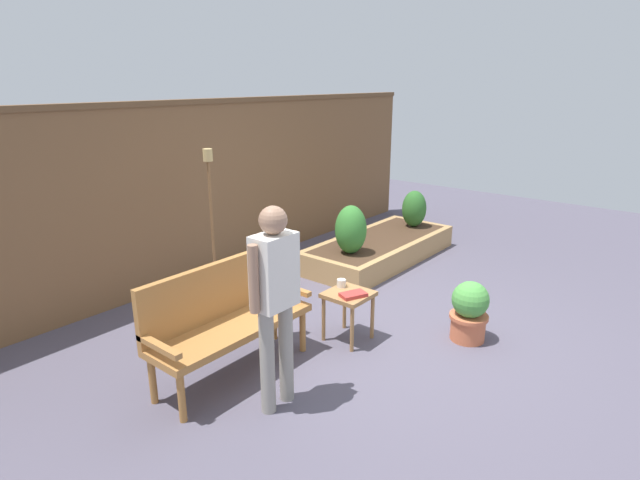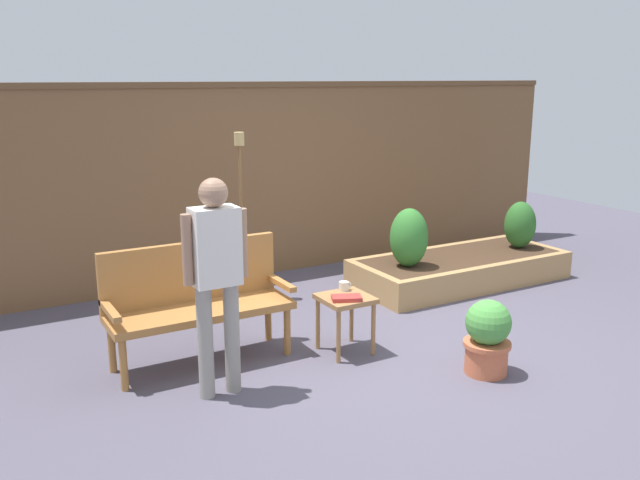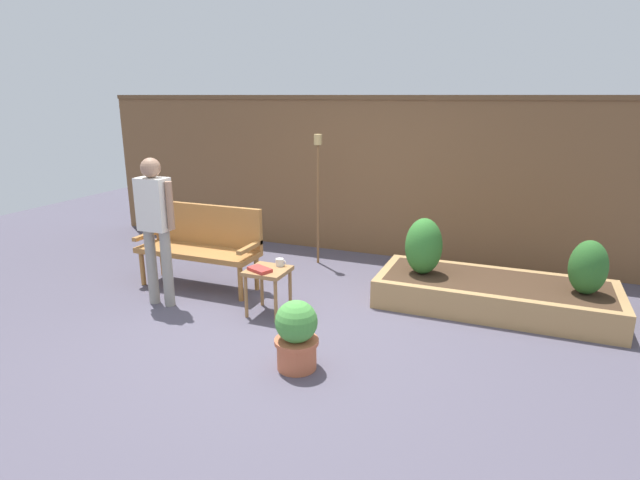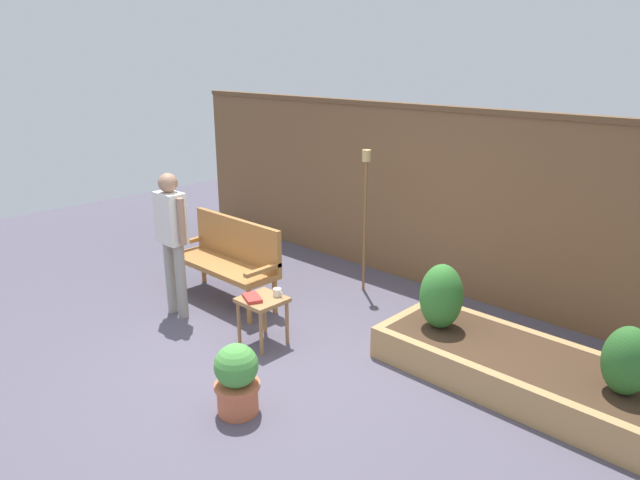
% 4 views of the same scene
% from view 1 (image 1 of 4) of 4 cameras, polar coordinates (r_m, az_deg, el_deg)
% --- Properties ---
extents(ground_plane, '(14.00, 14.00, 0.00)m').
position_cam_1_polar(ground_plane, '(5.18, 6.87, -10.08)').
color(ground_plane, '#514C5B').
extents(fence_back, '(8.40, 0.14, 2.16)m').
position_cam_1_polar(fence_back, '(6.49, -12.55, 5.55)').
color(fence_back, brown).
rests_on(fence_back, ground_plane).
extents(garden_bench, '(1.44, 0.48, 0.94)m').
position_cam_1_polar(garden_bench, '(4.35, -10.56, -7.86)').
color(garden_bench, '#A87038').
rests_on(garden_bench, ground_plane).
extents(side_table, '(0.40, 0.40, 0.48)m').
position_cam_1_polar(side_table, '(4.85, 3.17, -6.74)').
color(side_table, '#9E7042').
rests_on(side_table, ground_plane).
extents(cup_on_table, '(0.12, 0.08, 0.08)m').
position_cam_1_polar(cup_on_table, '(4.93, 2.40, -4.79)').
color(cup_on_table, silver).
rests_on(cup_on_table, side_table).
extents(book_on_table, '(0.27, 0.22, 0.03)m').
position_cam_1_polar(book_on_table, '(4.73, 3.71, -6.07)').
color(book_on_table, '#B2332D').
rests_on(book_on_table, side_table).
extents(potted_boxwood, '(0.36, 0.36, 0.58)m').
position_cam_1_polar(potted_boxwood, '(5.08, 16.23, -7.51)').
color(potted_boxwood, '#C66642').
rests_on(potted_boxwood, ground_plane).
extents(raised_planter_bed, '(2.40, 1.00, 0.30)m').
position_cam_1_polar(raised_planter_bed, '(7.11, 6.61, -0.98)').
color(raised_planter_bed, '#AD8451').
rests_on(raised_planter_bed, ground_plane).
extents(shrub_near_bench, '(0.39, 0.39, 0.61)m').
position_cam_1_polar(shrub_near_bench, '(6.35, 3.43, 1.16)').
color(shrub_near_bench, brown).
rests_on(shrub_near_bench, raised_planter_bed).
extents(shrub_far_corner, '(0.35, 0.35, 0.53)m').
position_cam_1_polar(shrub_far_corner, '(7.66, 10.40, 3.43)').
color(shrub_far_corner, brown).
rests_on(shrub_far_corner, raised_planter_bed).
extents(tiki_torch, '(0.10, 0.10, 1.69)m').
position_cam_1_polar(tiki_torch, '(5.64, -12.04, 4.52)').
color(tiki_torch, brown).
rests_on(tiki_torch, ground_plane).
extents(person_by_bench, '(0.47, 0.20, 1.56)m').
position_cam_1_polar(person_by_bench, '(3.69, -5.01, -5.73)').
color(person_by_bench, gray).
rests_on(person_by_bench, ground_plane).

